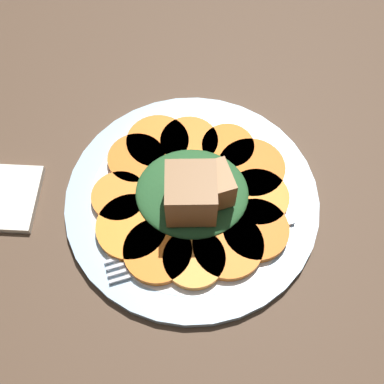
{
  "coord_description": "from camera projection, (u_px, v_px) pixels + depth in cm",
  "views": [
    {
      "loc": [
        1.2,
        -22.77,
        46.28
      ],
      "look_at": [
        0.0,
        0.0,
        4.1
      ],
      "focal_mm": 45.0,
      "sensor_mm": 36.0,
      "label": 1
    }
  ],
  "objects": [
    {
      "name": "carrot_slice_5",
      "position": [
        228.0,
        147.0,
        0.51
      ],
      "size": [
        5.58,
        5.58,
        0.86
      ],
      "primitive_type": "cylinder",
      "color": "orange",
      "rests_on": "plate"
    },
    {
      "name": "center_pile",
      "position": [
        194.0,
        192.0,
        0.47
      ],
      "size": [
        11.33,
        10.2,
        6.49
      ],
      "color": "#235128",
      "rests_on": "plate"
    },
    {
      "name": "carrot_slice_3",
      "position": [
        258.0,
        200.0,
        0.48
      ],
      "size": [
        6.33,
        6.33,
        0.86
      ],
      "primitive_type": "cylinder",
      "color": "orange",
      "rests_on": "plate"
    },
    {
      "name": "carrot_slice_9",
      "position": [
        119.0,
        197.0,
        0.48
      ],
      "size": [
        5.59,
        5.59,
        0.86
      ],
      "primitive_type": "cylinder",
      "color": "orange",
      "rests_on": "plate"
    },
    {
      "name": "table_slab",
      "position": [
        192.0,
        206.0,
        0.51
      ],
      "size": [
        120.0,
        120.0,
        2.0
      ],
      "primitive_type": "cube",
      "color": "#4C3828",
      "rests_on": "ground"
    },
    {
      "name": "carrot_slice_7",
      "position": [
        158.0,
        142.0,
        0.51
      ],
      "size": [
        6.69,
        6.69,
        0.86
      ],
      "primitive_type": "cylinder",
      "color": "orange",
      "rests_on": "plate"
    },
    {
      "name": "carrot_slice_0",
      "position": [
        194.0,
        259.0,
        0.45
      ],
      "size": [
        5.94,
        5.94,
        0.86
      ],
      "primitive_type": "cylinder",
      "color": "#F99539",
      "rests_on": "plate"
    },
    {
      "name": "carrot_slice_2",
      "position": [
        256.0,
        230.0,
        0.47
      ],
      "size": [
        6.48,
        6.48,
        0.86
      ],
      "primitive_type": "cylinder",
      "color": "orange",
      "rests_on": "plate"
    },
    {
      "name": "fork",
      "position": [
        198.0,
        246.0,
        0.46
      ],
      "size": [
        18.16,
        8.09,
        0.4
      ],
      "rotation": [
        0.0,
        0.0,
        0.35
      ],
      "color": "#B2B2B7",
      "rests_on": "plate"
    },
    {
      "name": "carrot_slice_10",
      "position": [
        132.0,
        227.0,
        0.47
      ],
      "size": [
        6.97,
        6.97,
        0.86
      ],
      "primitive_type": "cylinder",
      "color": "orange",
      "rests_on": "plate"
    },
    {
      "name": "carrot_slice_1",
      "position": [
        228.0,
        246.0,
        0.46
      ],
      "size": [
        6.86,
        6.86,
        0.86
      ],
      "primitive_type": "cylinder",
      "color": "orange",
      "rests_on": "plate"
    },
    {
      "name": "carrot_slice_8",
      "position": [
        137.0,
        159.0,
        0.5
      ],
      "size": [
        6.03,
        6.03,
        0.86
      ],
      "primitive_type": "cylinder",
      "color": "orange",
      "rests_on": "plate"
    },
    {
      "name": "plate",
      "position": [
        192.0,
        199.0,
        0.49
      ],
      "size": [
        25.85,
        25.85,
        1.05
      ],
      "color": "#99B7D1",
      "rests_on": "table_slab"
    },
    {
      "name": "carrot_slice_6",
      "position": [
        189.0,
        142.0,
        0.51
      ],
      "size": [
        6.2,
        6.2,
        0.86
      ],
      "primitive_type": "cylinder",
      "color": "orange",
      "rests_on": "plate"
    },
    {
      "name": "carrot_slice_4",
      "position": [
        251.0,
        168.0,
        0.5
      ],
      "size": [
        7.01,
        7.01,
        0.86
      ],
      "primitive_type": "cylinder",
      "color": "orange",
      "rests_on": "plate"
    },
    {
      "name": "carrot_slice_11",
      "position": [
        158.0,
        251.0,
        0.46
      ],
      "size": [
        6.57,
        6.57,
        0.86
      ],
      "primitive_type": "cylinder",
      "color": "orange",
      "rests_on": "plate"
    }
  ]
}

